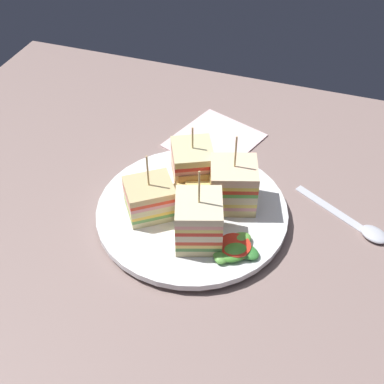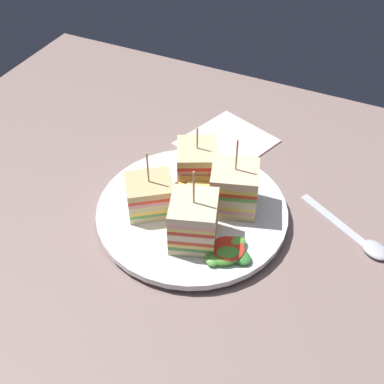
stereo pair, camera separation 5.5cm
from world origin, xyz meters
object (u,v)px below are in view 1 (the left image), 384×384
Objects in this scene: sandwich_wedge_1 at (233,185)px; sandwich_wedge_2 at (193,165)px; plate at (192,212)px; spoon at (362,227)px; sandwich_wedge_0 at (199,221)px; sandwich_wedge_3 at (150,198)px; chip_pile at (197,191)px; napkin at (215,140)px.

sandwich_wedge_2 is at bearing -38.81° from sandwich_wedge_1.
spoon is (22.32, 5.13, -0.61)cm from plate.
sandwich_wedge_0 reaches higher than sandwich_wedge_2.
sandwich_wedge_3 reaches higher than chip_pile.
sandwich_wedge_0 is at bearing -70.11° from chip_pile.
sandwich_wedge_2 is (-6.49, 2.49, -0.26)cm from sandwich_wedge_1.
chip_pile is at bearing 3.44° from sandwich_wedge_3.
plate is at bearing -10.99° from sandwich_wedge_3.
sandwich_wedge_0 reaches higher than chip_pile.
plate is 1.97× the size of napkin.
napkin is (-2.05, 17.40, -0.76)cm from plate.
sandwich_wedge_1 is 1.51× the size of chip_pile.
sandwich_wedge_3 reaches higher than sandwich_wedge_2.
sandwich_wedge_2 reaches higher than spoon.
plate is 17.54cm from napkin.
chip_pile reaches higher than napkin.
sandwich_wedge_1 reaches higher than sandwich_wedge_2.
sandwich_wedge_0 is 1.01× the size of sandwich_wedge_1.
sandwich_wedge_0 is 23.26cm from napkin.
sandwich_wedge_0 is at bearing -54.70° from sandwich_wedge_3.
sandwich_wedge_2 is 1.26× the size of chip_pile.
plate is at bearing -83.30° from napkin.
sandwich_wedge_1 is at bearing 11.14° from chip_pile.
sandwich_wedge_2 reaches higher than plate.
sandwich_wedge_3 is 28.58cm from spoon.
sandwich_wedge_3 is 1.28× the size of chip_pile.
sandwich_wedge_0 reaches higher than sandwich_wedge_3.
sandwich_wedge_0 is (2.55, -4.92, 3.90)cm from plate.
sandwich_wedge_3 reaches higher than napkin.
sandwich_wedge_3 is at bearing -140.84° from chip_pile.
sandwich_wedge_1 reaches higher than spoon.
sandwich_wedge_1 is at bearing 30.15° from plate.
napkin is at bearing 155.76° from sandwich_wedge_2.
napkin is (-0.34, 12.14, -4.39)cm from sandwich_wedge_2.
spoon is at bearing -20.48° from sandwich_wedge_3.
sandwich_wedge_1 is (4.78, 2.78, 3.90)cm from plate.
sandwich_wedge_0 is 22.64cm from spoon.
plate is at bearing -137.33° from spoon.
chip_pile is 22.64cm from spoon.
plate is at bearing 8.95° from sandwich_wedge_0.
chip_pile is (-2.45, 6.77, -1.74)cm from sandwich_wedge_0.
spoon is (22.23, 3.28, -2.76)cm from chip_pile.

